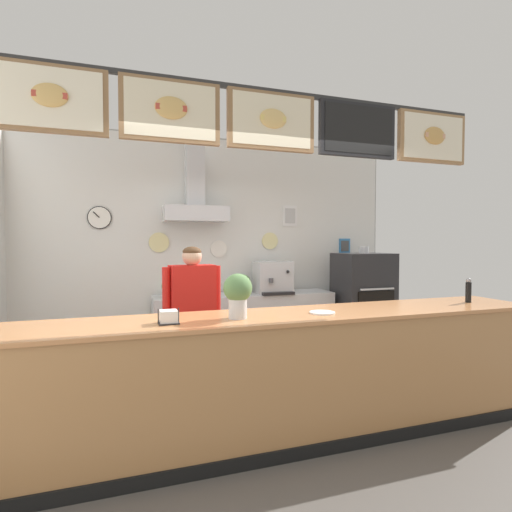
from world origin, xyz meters
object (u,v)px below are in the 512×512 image
Objects in this scene: basil_vase at (238,294)px; napkin_holder at (169,317)px; pepper_grinder at (468,290)px; potted_rosemary at (170,288)px; shop_worker at (192,317)px; espresso_machine at (273,278)px; potted_thyme at (242,283)px; pizza_oven at (363,303)px; condiment_plate at (322,312)px.

basil_vase reaches higher than napkin_holder.
pepper_grinder is 0.69× the size of basil_vase.
shop_worker is at bearing -83.75° from potted_rosemary.
potted_rosemary is at bearing -91.37° from shop_worker.
espresso_machine is at bearing 0.27° from potted_rosemary.
basil_vase is at bearing 91.29° from shop_worker.
pizza_oven is at bearing -9.09° from potted_thyme.
condiment_plate is at bearing -89.17° from potted_thyme.
napkin_holder is at bearing 65.24° from shop_worker.
pepper_grinder is at bearing -52.91° from potted_thyme.
espresso_machine is 2.74m from napkin_holder.
napkin_holder is 0.72× the size of condiment_plate.
condiment_plate is (0.88, -1.11, 0.19)m from shop_worker.
potted_rosemary is 2.41m from condiment_plate.
pizza_oven is 1.37m from espresso_machine.
shop_worker reaches higher than espresso_machine.
basil_vase reaches higher than potted_thyme.
shop_worker is 5.78× the size of potted_thyme.
condiment_plate is at bearing -65.48° from potted_rosemary.
potted_rosemary is at bearing 174.99° from pizza_oven.
napkin_holder reaches higher than condiment_plate.
potted_thyme is 2.23m from condiment_plate.
potted_rosemary is (-2.69, 0.24, 0.30)m from pizza_oven.
potted_thyme is 2.33m from basil_vase.
espresso_machine is 2.44m from pepper_grinder.
espresso_machine is at bearing -4.41° from potted_thyme.
pizza_oven is at bearing 39.06° from basil_vase.
shop_worker is at bearing 72.86° from napkin_holder.
basil_vase is at bearing -116.84° from espresso_machine.
potted_rosemary is (-0.12, 1.08, 0.19)m from shop_worker.
espresso_machine reaches higher than pepper_grinder.
pepper_grinder is (1.20, -2.13, 0.03)m from espresso_machine.
potted_thyme is at bearing 175.59° from espresso_machine.
pepper_grinder is at bearing 1.67° from napkin_holder.
pepper_grinder is 1.56× the size of napkin_holder.
espresso_machine reaches higher than condiment_plate.
shop_worker reaches higher than basil_vase.
condiment_plate is at bearing -100.25° from espresso_machine.
basil_vase is at bearing -178.53° from pepper_grinder.
shop_worker is 2.71m from pepper_grinder.
shop_worker reaches higher than pizza_oven.
potted_thyme is 1.15× the size of potted_rosemary.
shop_worker reaches higher than pepper_grinder.
pepper_grinder is (-0.09, -1.88, 0.41)m from pizza_oven.
espresso_machine is at bearing 119.49° from pepper_grinder.
pizza_oven reaches higher than basil_vase.
potted_thyme is 2.71m from pepper_grinder.
potted_rosemary is 2.21m from basil_vase.
pepper_grinder is 2.83m from napkin_holder.
potted_rosemary is at bearing -179.73° from espresso_machine.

